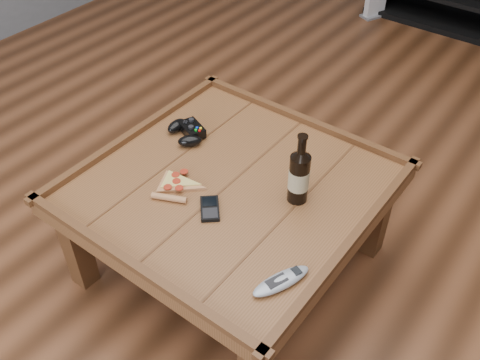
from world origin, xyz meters
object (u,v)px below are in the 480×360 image
Objects in this scene: beer_bottle at (299,175)px; game_controller at (187,131)px; pizza_slice at (176,185)px; game_console at (375,3)px; remote_control at (281,281)px; smartphone at (210,209)px; coffee_table at (231,195)px.

game_controller is at bearing 175.72° from beer_bottle.
beer_bottle reaches higher than pizza_slice.
beer_bottle is 2.62m from game_console.
remote_control is (0.16, -0.34, -0.10)m from beer_bottle.
remote_control is at bearing -38.00° from pizza_slice.
game_controller reaches higher than pizza_slice.
beer_bottle is at bearing 4.44° from pizza_slice.
remote_control is (0.54, -0.13, 0.01)m from pizza_slice.
game_controller reaches higher than game_console.
beer_bottle is 2.14× the size of smartphone.
game_controller reaches higher than smartphone.
beer_bottle is at bearing 17.91° from coffee_table.
pizza_slice is 1.28× the size of remote_control.
remote_control reaches higher than game_console.
coffee_table is 4.44× the size of game_console.
game_console is at bearing 61.43° from smartphone.
game_controller is at bearing 99.60° from smartphone.
beer_bottle is 0.55m from game_controller.
game_controller is 0.30m from pizza_slice.
remote_control is 0.89× the size of game_console.
game_console is at bearing 103.55° from coffee_table.
pizza_slice is at bearing -151.18° from beer_bottle.
game_console is at bearing 75.49° from pizza_slice.
game_console is (-0.84, 2.44, -0.46)m from beer_bottle.
game_controller is at bearing 159.32° from coffee_table.
beer_bottle is at bearing 136.58° from remote_control.
pizza_slice is 0.56m from remote_control.
coffee_table is at bearing 167.55° from remote_control.
smartphone is at bearing -16.56° from game_controller.
game_controller is at bearing 98.91° from pizza_slice.
beer_bottle is at bearing -48.14° from game_console.
remote_control is at bearing -6.50° from game_controller.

